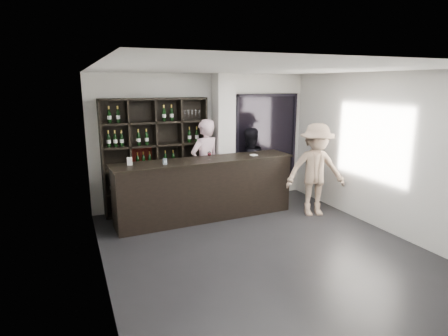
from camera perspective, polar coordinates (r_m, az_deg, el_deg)
name	(u,v)px	position (r m, az deg, el deg)	size (l,w,h in m)	color
floor	(262,249)	(6.42, 5.75, -12.13)	(5.00, 5.50, 0.01)	black
wine_shelf	(156,156)	(7.97, -10.32, 1.81)	(2.20, 0.35, 2.40)	black
structural_column	(224,141)	(8.29, -0.06, 4.19)	(0.40, 0.40, 2.90)	silver
glass_panel	(266,138)	(9.02, 6.46, 4.49)	(1.60, 0.08, 2.10)	black
tasting_counter	(205,189)	(7.56, -2.84, -3.18)	(3.69, 0.76, 1.22)	black
taster_pink	(205,165)	(8.04, -2.88, 0.50)	(0.71, 0.47, 1.96)	beige
taster_black	(249,165)	(8.58, 3.81, 0.43)	(0.83, 0.65, 1.71)	black
customer	(316,170)	(7.88, 13.79, -0.31)	(1.23, 0.71, 1.91)	#8F755F
wine_glass	(209,155)	(7.36, -2.25, 1.98)	(0.08, 0.08, 0.19)	white
spit_cup	(165,162)	(7.03, -9.00, 0.99)	(0.08, 0.08, 0.11)	#CBE6F8
napkin_stack	(254,155)	(7.83, 4.55, 1.99)	(0.12, 0.12, 0.02)	white
card_stand	(130,161)	(7.10, -14.19, 1.00)	(0.09, 0.05, 0.14)	white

